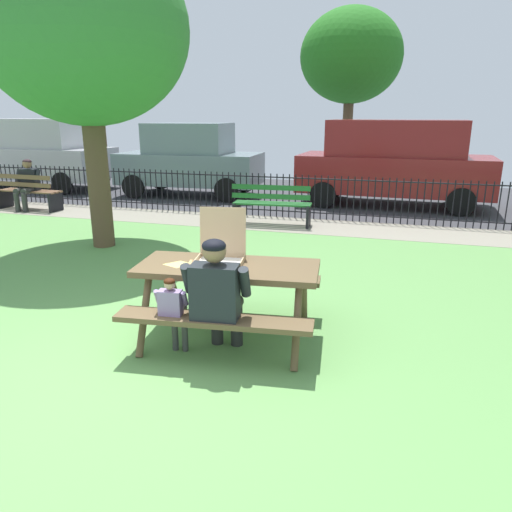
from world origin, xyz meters
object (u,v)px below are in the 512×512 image
pizza_box_open (220,250)px  park_bench_left (28,192)px  parked_car_center (190,159)px  pizza_slice_on_table (181,264)px  parked_car_left (37,152)px  parked_car_right (394,161)px  picnic_table_foreground (228,281)px  person_on_park_bench (27,182)px  park_bench_center (272,205)px  adult_at_table (218,294)px  child_at_table (173,308)px  tree_midground_right (84,30)px  far_tree_midleft (351,57)px  far_tree_left (96,81)px

pizza_box_open → park_bench_left: (-6.78, 5.03, -0.48)m
park_bench_left → parked_car_center: parked_car_center is taller
pizza_slice_on_table → parked_car_left: size_ratio=0.06×
pizza_slice_on_table → parked_car_right: size_ratio=0.06×
picnic_table_foreground → park_bench_left: (-6.89, 5.11, -0.18)m
person_on_park_bench → pizza_slice_on_table: bearing=-39.2°
park_bench_left → park_bench_center: 6.02m
adult_at_table → child_at_table: (-0.41, -0.08, -0.16)m
adult_at_table → parked_car_center: parked_car_center is taller
pizza_box_open → park_bench_center: bearing=98.6°
park_bench_left → parked_car_left: 3.80m
adult_at_table → tree_midground_right: bearing=136.1°
child_at_table → tree_midground_right: size_ratio=0.16×
adult_at_table → park_bench_left: size_ratio=0.74×
child_at_table → park_bench_center: park_bench_center is taller
park_bench_center → park_bench_left: bearing=-180.0°
picnic_table_foreground → pizza_slice_on_table: 0.51m
child_at_table → person_on_park_bench: person_on_park_bench is taller
adult_at_table → parked_car_center: size_ratio=0.30×
far_tree_midleft → pizza_box_open: bearing=-89.2°
far_tree_midleft → parked_car_center: bearing=-123.4°
park_bench_center → tree_midground_right: tree_midground_right is taller
pizza_box_open → park_bench_center: pizza_box_open is taller
parked_car_left → child_at_table: bearing=-44.9°
child_at_table → far_tree_left: size_ratio=0.17×
pizza_slice_on_table → tree_midground_right: size_ratio=0.06×
pizza_box_open → person_on_park_bench: bearing=143.4°
parked_car_right → pizza_slice_on_table: bearing=-103.1°
park_bench_center → person_on_park_bench: (-6.03, 0.02, 0.24)m
pizza_box_open → tree_midground_right: tree_midground_right is taller
picnic_table_foreground → tree_midground_right: 5.15m
pizza_box_open → adult_at_table: (0.19, -0.58, -0.24)m
pizza_box_open → far_tree_left: 17.41m
pizza_slice_on_table → parked_car_right: parked_car_right is taller
picnic_table_foreground → adult_at_table: size_ratio=1.64×
park_bench_left → person_on_park_bench: bearing=107.8°
park_bench_left → person_on_park_bench: (-0.01, 0.02, 0.24)m
pizza_box_open → child_at_table: size_ratio=0.72×
child_at_table → pizza_box_open: bearing=71.1°
far_tree_left → far_tree_midleft: size_ratio=0.84×
parked_car_left → parked_car_right: same height
parked_car_right → far_tree_left: far_tree_left is taller
adult_at_table → park_bench_center: size_ratio=0.73×
park_bench_left → far_tree_midleft: 11.49m
far_tree_midleft → pizza_slice_on_table: bearing=-90.7°
tree_midground_right → parked_car_center: bearing=97.6°
far_tree_left → tree_midground_right: bearing=-56.5°
pizza_box_open → parked_car_right: bearing=79.0°
park_bench_center → parked_car_left: size_ratio=0.35×
child_at_table → far_tree_midleft: size_ratio=0.14×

